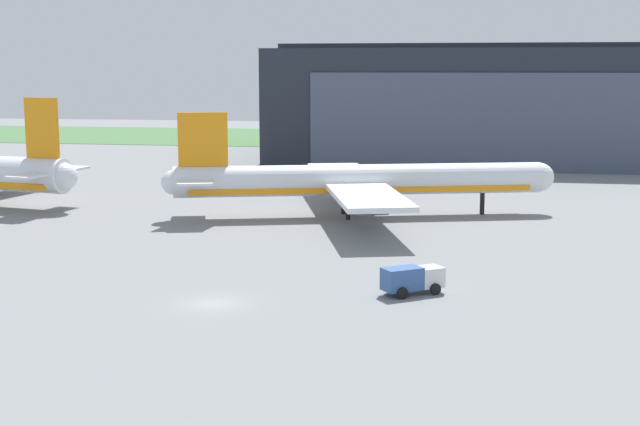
{
  "coord_description": "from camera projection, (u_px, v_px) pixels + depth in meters",
  "views": [
    {
      "loc": [
        18.45,
        -61.2,
        17.49
      ],
      "look_at": [
        4.38,
        22.32,
        3.32
      ],
      "focal_mm": 48.95,
      "sensor_mm": 36.0,
      "label": 1
    }
  ],
  "objects": [
    {
      "name": "ground_plane",
      "position": [
        213.0,
        303.0,
        65.43
      ],
      "size": [
        440.0,
        440.0,
        0.0
      ],
      "primitive_type": "plane",
      "color": "slate"
    },
    {
      "name": "grass_field_strip",
      "position": [
        392.0,
        138.0,
        216.96
      ],
      "size": [
        440.0,
        56.0,
        0.08
      ],
      "primitive_type": "cube",
      "color": "#477142",
      "rests_on": "ground_plane"
    },
    {
      "name": "maintenance_hangar",
      "position": [
        479.0,
        104.0,
        166.47
      ],
      "size": [
        76.49,
        41.71,
        21.98
      ],
      "color": "#232833",
      "rests_on": "ground_plane"
    },
    {
      "name": "airliner_far_right",
      "position": [
        359.0,
        181.0,
        102.79
      ],
      "size": [
        45.2,
        40.17,
        12.42
      ],
      "color": "silver",
      "rests_on": "ground_plane"
    },
    {
      "name": "stair_truck",
      "position": [
        412.0,
        279.0,
        67.87
      ],
      "size": [
        5.04,
        4.24,
        2.2
      ],
      "color": "silver",
      "rests_on": "ground_plane"
    }
  ]
}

